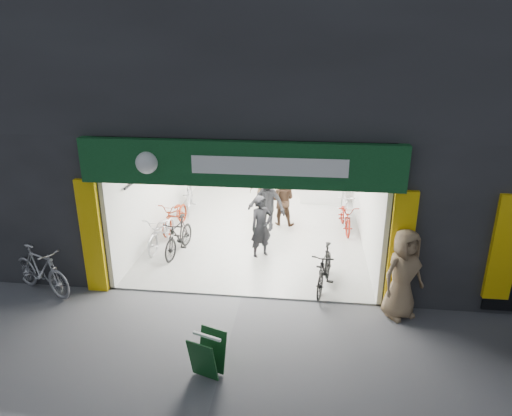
% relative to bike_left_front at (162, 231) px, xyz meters
% --- Properties ---
extents(ground, '(60.00, 60.00, 0.00)m').
position_rel_bike_left_front_xyz_m(ground, '(2.50, -2.31, -0.48)').
color(ground, '#56565B').
rests_on(ground, ground).
extents(building, '(17.00, 10.27, 8.00)m').
position_rel_bike_left_front_xyz_m(building, '(3.41, 2.68, 3.83)').
color(building, '#232326').
rests_on(building, ground).
extents(bike_left_front, '(0.78, 1.87, 0.96)m').
position_rel_bike_left_front_xyz_m(bike_left_front, '(0.00, 0.00, 0.00)').
color(bike_left_front, '#B7B6BB').
rests_on(bike_left_front, ground).
extents(bike_left_midfront, '(0.71, 1.73, 1.01)m').
position_rel_bike_left_front_xyz_m(bike_left_midfront, '(0.55, -0.34, 0.02)').
color(bike_left_midfront, black).
rests_on(bike_left_midfront, ground).
extents(bike_left_midback, '(0.79, 1.80, 0.92)m').
position_rel_bike_left_front_xyz_m(bike_left_midback, '(0.00, 1.25, -0.02)').
color(bike_left_midback, maroon).
rests_on(bike_left_midback, ground).
extents(bike_left_back, '(0.85, 1.90, 1.10)m').
position_rel_bike_left_front_xyz_m(bike_left_back, '(0.00, 2.90, 0.07)').
color(bike_left_back, '#A4A4A8').
rests_on(bike_left_back, ground).
extents(bike_right_front, '(0.80, 1.74, 1.01)m').
position_rel_bike_left_front_xyz_m(bike_right_front, '(4.30, -1.71, 0.02)').
color(bike_right_front, black).
rests_on(bike_right_front, ground).
extents(bike_right_mid, '(0.71, 1.70, 0.87)m').
position_rel_bike_left_front_xyz_m(bike_right_mid, '(5.00, 1.79, -0.04)').
color(bike_right_mid, maroon).
rests_on(bike_right_mid, ground).
extents(bike_right_back, '(0.50, 1.70, 1.02)m').
position_rel_bike_left_front_xyz_m(bike_right_back, '(5.00, 2.35, 0.03)').
color(bike_right_back, silver).
rests_on(bike_right_back, ground).
extents(parked_bike, '(1.89, 1.23, 1.11)m').
position_rel_bike_left_front_xyz_m(parked_bike, '(-1.91, -2.61, 0.07)').
color(parked_bike, '#AFAEB3').
rests_on(parked_bike, ground).
extents(customer_a, '(0.73, 0.68, 1.67)m').
position_rel_bike_left_front_xyz_m(customer_a, '(2.71, -0.26, 0.35)').
color(customer_a, black).
rests_on(customer_a, ground).
extents(customer_b, '(0.84, 0.68, 1.62)m').
position_rel_bike_left_front_xyz_m(customer_b, '(3.10, 2.00, 0.33)').
color(customer_b, '#372519').
rests_on(customer_b, ground).
extents(customer_c, '(1.33, 1.03, 1.82)m').
position_rel_bike_left_front_xyz_m(customer_c, '(2.69, 1.49, 0.43)').
color(customer_c, black).
rests_on(customer_c, ground).
extents(customer_d, '(0.89, 0.40, 1.51)m').
position_rel_bike_left_front_xyz_m(customer_d, '(2.44, 2.93, 0.27)').
color(customer_d, '#856D4D').
rests_on(customer_d, ground).
extents(pedestrian_near, '(1.10, 1.00, 1.89)m').
position_rel_bike_left_front_xyz_m(pedestrian_near, '(5.80, -2.61, 0.46)').
color(pedestrian_near, '#856B4D').
rests_on(pedestrian_near, ground).
extents(sandwich_board, '(0.63, 0.64, 0.76)m').
position_rel_bike_left_front_xyz_m(sandwich_board, '(2.32, -4.82, -0.06)').
color(sandwich_board, '#0D3615').
rests_on(sandwich_board, ground).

